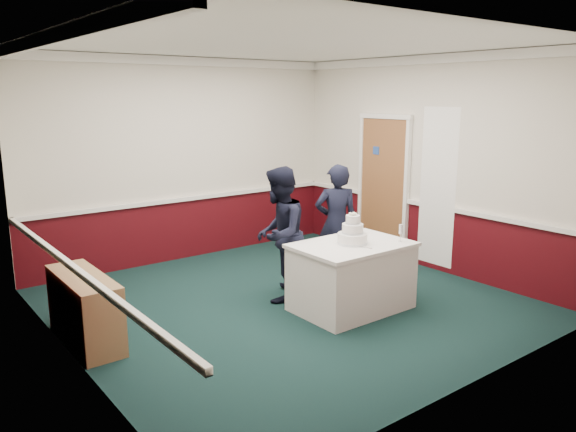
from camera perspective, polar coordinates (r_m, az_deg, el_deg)
ground at (r=6.85m, az=-0.01°, el=-8.81°), size 5.00×5.00×0.00m
room_shell at (r=6.95m, az=-2.58°, el=8.16°), size 5.00×5.00×3.00m
sideboard at (r=6.06m, az=-19.91°, el=-8.86°), size 0.41×1.20×0.70m
cake_table at (r=6.58m, az=6.46°, el=-6.06°), size 1.32×0.92×0.79m
wedding_cake at (r=6.44m, az=6.57°, el=-1.84°), size 0.35×0.35×0.36m
cake_knife at (r=6.31m, az=7.61°, el=-3.18°), size 0.10×0.21×0.00m
champagne_flute at (r=6.60m, az=11.39°, el=-1.41°), size 0.05×0.05×0.21m
person_man at (r=6.75m, az=-0.89°, el=-1.86°), size 1.00×0.98×1.63m
person_woman at (r=7.46m, az=4.92°, el=-0.75°), size 0.69×0.62×1.58m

